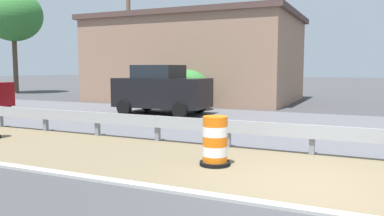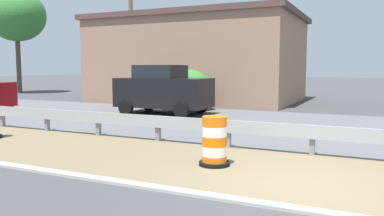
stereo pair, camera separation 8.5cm
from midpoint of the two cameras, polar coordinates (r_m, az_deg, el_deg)
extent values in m
plane|color=#3D3D3F|center=(7.05, 16.95, -10.87)|extent=(160.00, 160.00, 0.00)
cube|color=#706047|center=(7.72, 17.66, -9.40)|extent=(3.80, 120.00, 0.01)
cube|color=#56565B|center=(13.64, 20.78, -2.90)|extent=(8.33, 120.00, 0.00)
cube|color=#ADADA8|center=(5.83, 15.17, -14.38)|extent=(0.20, 120.00, 0.11)
cube|color=#999EA3|center=(9.72, 4.96, -2.70)|extent=(0.08, 59.41, 0.32)
cube|color=slate|center=(9.36, 17.05, -4.53)|extent=(0.12, 0.12, 0.70)
cube|color=slate|center=(9.83, 5.10, -3.79)|extent=(0.12, 0.12, 0.70)
cube|color=slate|center=(10.68, -5.33, -3.01)|extent=(0.12, 0.12, 0.70)
cube|color=slate|center=(11.83, -13.97, -2.29)|extent=(0.12, 0.12, 0.70)
cube|color=slate|center=(13.19, -20.95, -1.67)|extent=(0.12, 0.12, 0.70)
cube|color=slate|center=(14.72, -26.55, -1.15)|extent=(0.12, 0.12, 0.70)
cylinder|color=orange|center=(8.07, 3.10, -7.73)|extent=(0.51, 0.51, 0.20)
cylinder|color=white|center=(8.03, 3.11, -6.31)|extent=(0.51, 0.51, 0.20)
cylinder|color=orange|center=(7.98, 3.11, -4.87)|extent=(0.51, 0.51, 0.20)
cylinder|color=white|center=(7.95, 3.12, -3.43)|extent=(0.51, 0.51, 0.20)
cylinder|color=orange|center=(7.92, 3.13, -1.97)|extent=(0.51, 0.51, 0.20)
cylinder|color=black|center=(8.09, 3.10, -8.15)|extent=(0.64, 0.64, 0.08)
cube|color=black|center=(16.82, -4.57, 2.30)|extent=(1.96, 4.04, 1.25)
cube|color=black|center=(16.86, -5.07, 5.38)|extent=(1.75, 1.87, 0.56)
cylinder|color=black|center=(17.15, 0.88, 0.30)|extent=(0.23, 0.64, 0.64)
cylinder|color=black|center=(15.42, -1.92, -0.34)|extent=(0.23, 0.64, 0.64)
cylinder|color=black|center=(18.35, -6.76, 0.63)|extent=(0.23, 0.64, 0.64)
cylinder|color=black|center=(16.74, -10.11, 0.07)|extent=(0.23, 0.64, 0.64)
cylinder|color=black|center=(19.56, -26.08, 0.39)|extent=(0.24, 0.65, 0.64)
cube|color=#93705B|center=(24.09, 0.57, 6.88)|extent=(7.93, 11.73, 4.80)
cube|color=#4C3833|center=(24.27, 0.57, 12.91)|extent=(8.25, 12.20, 0.30)
cylinder|color=brown|center=(22.82, -9.42, 10.86)|extent=(0.24, 0.24, 7.98)
ellipsoid|color=#337533|center=(18.47, -0.77, 2.70)|extent=(2.13, 2.13, 1.92)
cylinder|color=#4C3D2D|center=(33.59, -24.66, 5.65)|extent=(0.36, 0.36, 4.30)
ellipsoid|color=#337533|center=(33.83, -24.95, 12.31)|extent=(4.45, 4.45, 4.00)
camera|label=1|loc=(0.04, -90.27, -0.03)|focal=36.17mm
camera|label=2|loc=(0.04, 89.73, 0.03)|focal=36.17mm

